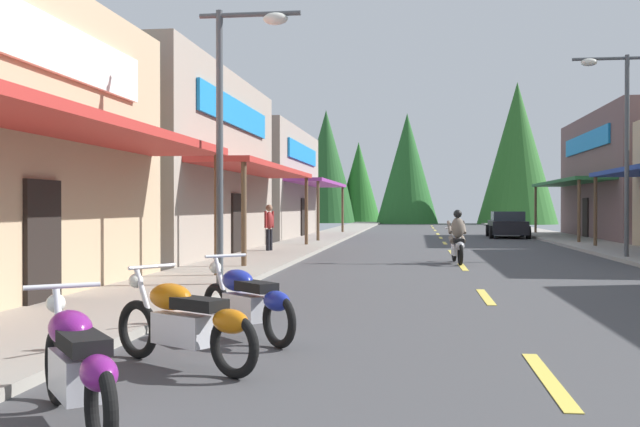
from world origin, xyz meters
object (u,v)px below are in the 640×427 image
object	(u,v)px
motorcycle_parked_left_2	(247,300)
parked_car_curbside	(507,225)
streetlamp_right	(617,127)
pedestrian_browsing	(269,225)
motorcycle_parked_left_1	(185,321)
motorcycle_parked_left_0	(77,364)
streetlamp_left	(235,105)
rider_cruising_lead	(457,241)

from	to	relation	value
motorcycle_parked_left_2	parked_car_curbside	world-z (taller)	parked_car_curbside
motorcycle_parked_left_2	streetlamp_right	bearing A→B (deg)	-73.51
motorcycle_parked_left_2	pedestrian_browsing	size ratio (longest dim) A/B	0.92
streetlamp_right	motorcycle_parked_left_1	bearing A→B (deg)	-117.23
motorcycle_parked_left_1	motorcycle_parked_left_0	bearing A→B (deg)	117.46
streetlamp_left	pedestrian_browsing	bearing A→B (deg)	97.98
rider_cruising_lead	pedestrian_browsing	size ratio (longest dim) A/B	1.24
motorcycle_parked_left_2	parked_car_curbside	xyz separation A→B (m)	(6.91, 31.45, 0.20)
rider_cruising_lead	parked_car_curbside	world-z (taller)	rider_cruising_lead
streetlamp_right	motorcycle_parked_left_2	world-z (taller)	streetlamp_right
streetlamp_right	pedestrian_browsing	bearing A→B (deg)	171.43
streetlamp_left	motorcycle_parked_left_2	distance (m)	6.36
parked_car_curbside	motorcycle_parked_left_1	bearing A→B (deg)	169.57
streetlamp_right	motorcycle_parked_left_1	size ratio (longest dim) A/B	3.37
motorcycle_parked_left_2	parked_car_curbside	distance (m)	32.20
streetlamp_left	motorcycle_parked_left_2	xyz separation A→B (m)	(1.46, -5.31, -3.18)
motorcycle_parked_left_1	parked_car_curbside	distance (m)	33.91
streetlamp_right	motorcycle_parked_left_0	xyz separation A→B (m)	(-8.63, -18.56, -3.61)
streetlamp_right	parked_car_curbside	bearing A→B (deg)	94.47
streetlamp_left	streetlamp_right	distance (m)	13.53
streetlamp_left	pedestrian_browsing	xyz separation A→B (m)	(-1.56, 11.14, -2.66)
parked_car_curbside	streetlamp_left	bearing A→B (deg)	164.00
pedestrian_browsing	motorcycle_parked_left_0	bearing A→B (deg)	-62.86
parked_car_curbside	motorcycle_parked_left_0	bearing A→B (deg)	170.03
streetlamp_right	pedestrian_browsing	distance (m)	11.78
rider_cruising_lead	parked_car_curbside	distance (m)	18.98
motorcycle_parked_left_2	rider_cruising_lead	size ratio (longest dim) A/B	0.75
streetlamp_left	parked_car_curbside	bearing A→B (deg)	72.24
streetlamp_left	pedestrian_browsing	size ratio (longest dim) A/B	3.21
motorcycle_parked_left_0	parked_car_curbside	xyz separation A→B (m)	(7.32, 35.26, 0.20)
motorcycle_parked_left_0	rider_cruising_lead	world-z (taller)	rider_cruising_lead
streetlamp_right	motorcycle_parked_left_0	size ratio (longest dim) A/B	3.60
motorcycle_parked_left_1	parked_car_curbside	world-z (taller)	parked_car_curbside
streetlamp_right	motorcycle_parked_left_2	bearing A→B (deg)	-119.10
motorcycle_parked_left_1	parked_car_curbside	size ratio (longest dim) A/B	0.43
streetlamp_left	motorcycle_parked_left_1	bearing A→B (deg)	-80.23
motorcycle_parked_left_0	pedestrian_browsing	bearing A→B (deg)	-30.25
motorcycle_parked_left_2	rider_cruising_lead	xyz separation A→B (m)	(3.28, 12.82, 0.17)
streetlamp_right	parked_car_curbside	xyz separation A→B (m)	(-1.31, 16.69, -3.41)
motorcycle_parked_left_2	parked_car_curbside	bearing A→B (deg)	-56.80
streetlamp_left	motorcycle_parked_left_2	world-z (taller)	streetlamp_left
streetlamp_right	rider_cruising_lead	xyz separation A→B (m)	(-4.93, -1.93, -3.44)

